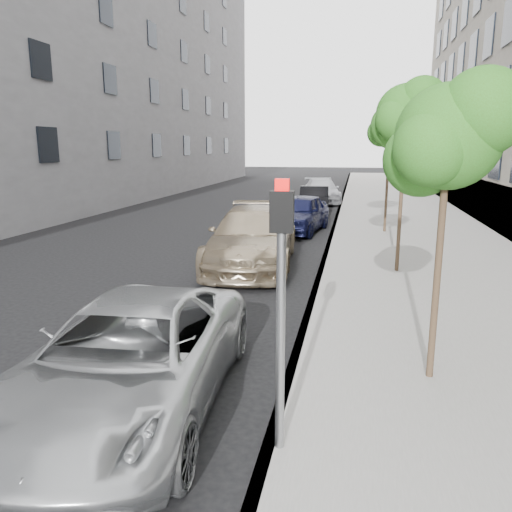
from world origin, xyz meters
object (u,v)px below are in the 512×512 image
(suv, at_px, (253,237))
(sedan_rear, at_px, (321,191))
(minivan, at_px, (131,358))
(sedan_black, at_px, (314,200))
(tree_far, at_px, (391,124))
(sedan_blue, at_px, (299,213))
(tree_mid, at_px, (407,114))
(tree_near, at_px, (451,137))
(signal_pole, at_px, (281,286))

(suv, xyz_separation_m, sedan_rear, (0.78, 17.38, -0.11))
(minivan, distance_m, suv, 8.35)
(minivan, distance_m, sedan_black, 20.50)
(tree_far, relative_size, sedan_blue, 1.11)
(tree_mid, distance_m, minivan, 9.61)
(suv, bearing_deg, sedan_rear, 83.00)
(minivan, distance_m, sedan_rear, 25.74)
(minivan, bearing_deg, tree_near, 16.88)
(suv, bearing_deg, tree_mid, -9.50)
(sedan_rear, bearing_deg, tree_mid, -89.06)
(signal_pole, xyz_separation_m, sedan_black, (-1.40, 21.18, -1.32))
(suv, bearing_deg, sedan_blue, 79.37)
(suv, relative_size, sedan_rear, 1.15)
(tree_mid, relative_size, sedan_rear, 0.99)
(signal_pole, distance_m, sedan_blue, 15.34)
(tree_near, height_order, signal_pole, tree_near)
(tree_mid, bearing_deg, sedan_blue, 117.73)
(tree_far, distance_m, minivan, 15.45)
(tree_near, height_order, sedan_black, tree_near)
(tree_far, xyz_separation_m, sedan_rear, (-3.33, 11.24, -3.53))
(sedan_rear, bearing_deg, sedan_black, -99.68)
(signal_pole, relative_size, sedan_black, 0.71)
(sedan_blue, bearing_deg, tree_near, -66.76)
(sedan_blue, bearing_deg, sedan_rear, 97.93)
(minivan, bearing_deg, sedan_rear, 85.00)
(suv, bearing_deg, signal_pole, -80.90)
(tree_near, relative_size, tree_mid, 0.86)
(suv, xyz_separation_m, sedan_black, (0.78, 12.14, -0.15))
(tree_mid, xyz_separation_m, sedan_blue, (-3.44, 6.53, -3.47))
(tree_far, height_order, sedan_blue, tree_far)
(signal_pole, bearing_deg, suv, 100.26)
(signal_pole, relative_size, sedan_rear, 0.59)
(minivan, bearing_deg, signal_pole, -21.74)
(sedan_blue, relative_size, sedan_rear, 0.89)
(sedan_blue, relative_size, sedan_black, 1.07)
(signal_pole, distance_m, suv, 9.37)
(tree_mid, relative_size, tree_far, 1.00)
(minivan, height_order, sedan_black, minivan)
(tree_far, distance_m, sedan_blue, 4.90)
(tree_mid, distance_m, signal_pole, 9.16)
(signal_pole, xyz_separation_m, sedan_blue, (-1.51, 15.21, -1.25))
(sedan_black, bearing_deg, signal_pole, -89.82)
(tree_mid, height_order, suv, tree_mid)
(tree_mid, bearing_deg, minivan, -116.67)
(tree_mid, xyz_separation_m, signal_pole, (-1.93, -8.68, -2.23))
(tree_near, bearing_deg, sedan_rear, 97.81)
(sedan_blue, height_order, sedan_black, sedan_blue)
(tree_far, xyz_separation_m, minivan, (-4.01, -14.49, -3.54))
(tree_far, bearing_deg, tree_near, -90.00)
(minivan, height_order, sedan_blue, sedan_blue)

